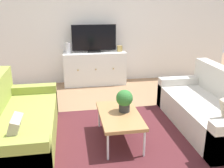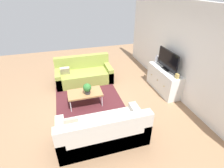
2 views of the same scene
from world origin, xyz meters
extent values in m
plane|color=#997251|center=(0.00, 0.00, 0.00)|extent=(10.00, 10.00, 0.00)
cube|color=white|center=(0.00, 2.55, 1.35)|extent=(6.40, 0.12, 2.70)
cube|color=#4C1E23|center=(0.00, -0.15, 0.01)|extent=(2.50, 1.90, 0.01)
cube|color=olive|center=(-1.35, -0.10, 0.21)|extent=(0.89, 1.91, 0.41)
cube|color=olive|center=(-1.35, 0.76, 0.27)|extent=(0.89, 0.18, 0.54)
cube|color=olive|center=(-1.35, -0.96, 0.27)|extent=(0.89, 0.18, 0.54)
cube|color=#B2A58C|center=(-1.30, -0.72, 0.53)|extent=(0.19, 0.30, 0.32)
cube|color=beige|center=(1.35, -0.10, 0.21)|extent=(0.89, 1.91, 0.41)
cube|color=beige|center=(1.35, 0.76, 0.27)|extent=(0.89, 0.18, 0.54)
cube|color=#A37547|center=(-0.03, -0.26, 0.39)|extent=(0.54, 0.95, 0.04)
cylinder|color=silver|center=(-0.26, -0.70, 0.18)|extent=(0.03, 0.03, 0.37)
cylinder|color=silver|center=(0.20, -0.70, 0.18)|extent=(0.03, 0.03, 0.37)
cylinder|color=silver|center=(-0.26, 0.17, 0.18)|extent=(0.03, 0.03, 0.37)
cylinder|color=silver|center=(0.20, 0.17, 0.18)|extent=(0.03, 0.03, 0.37)
cylinder|color=#2D2D2D|center=(0.05, -0.20, 0.46)|extent=(0.15, 0.15, 0.11)
sphere|color=#2D6B2D|center=(0.05, -0.20, 0.61)|extent=(0.23, 0.23, 0.23)
cube|color=white|center=(-0.10, 2.27, 0.37)|extent=(1.39, 0.44, 0.74)
sphere|color=#B79338|center=(-0.49, 2.04, 0.41)|extent=(0.03, 0.03, 0.03)
sphere|color=#B79338|center=(-0.10, 2.04, 0.41)|extent=(0.03, 0.03, 0.03)
sphere|color=#B79338|center=(0.29, 2.04, 0.41)|extent=(0.03, 0.03, 0.03)
cube|color=black|center=(-0.10, 2.29, 0.76)|extent=(0.28, 0.16, 0.04)
cube|color=black|center=(-0.10, 2.29, 1.06)|extent=(0.97, 0.04, 0.56)
cylinder|color=silver|center=(-0.68, 2.27, 0.85)|extent=(0.11, 0.11, 0.23)
cube|color=tan|center=(0.48, 2.27, 0.81)|extent=(0.11, 0.07, 0.13)
camera|label=1|loc=(-0.66, -3.34, 1.90)|focal=40.94mm
camera|label=2|loc=(3.99, -0.65, 3.04)|focal=27.31mm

